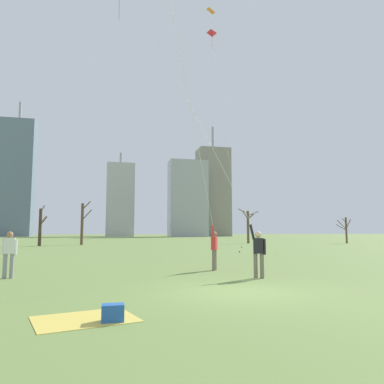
% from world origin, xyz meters
% --- Properties ---
extents(ground_plane, '(400.00, 400.00, 0.00)m').
position_xyz_m(ground_plane, '(0.00, 0.00, 0.00)').
color(ground_plane, olive).
extents(kite_flyer_foreground_left_blue, '(5.44, 3.86, 13.50)m').
position_xyz_m(kite_flyer_foreground_left_blue, '(0.71, 3.23, 3.24)').
color(kite_flyer_foreground_left_blue, '#726656').
rests_on(kite_flyer_foreground_left_blue, ground).
extents(kite_flyer_midfield_right_green, '(4.58, 7.08, 13.43)m').
position_xyz_m(kite_flyer_midfield_right_green, '(0.22, 4.45, 2.79)').
color(kite_flyer_midfield_right_green, '#726656').
rests_on(kite_flyer_midfield_right_green, ground).
extents(bystander_far_off_by_trees, '(0.51, 0.22, 1.62)m').
position_xyz_m(bystander_far_off_by_trees, '(-6.88, 4.45, 0.90)').
color(bystander_far_off_by_trees, gray).
rests_on(bystander_far_off_by_trees, ground).
extents(distant_kite_high_overhead_red, '(3.52, 0.39, 22.86)m').
position_xyz_m(distant_kite_high_overhead_red, '(6.73, 25.57, 20.33)').
color(distant_kite_high_overhead_red, red).
rests_on(distant_kite_high_overhead_red, ground).
extents(distant_kite_drifting_right_orange, '(3.35, 2.73, 18.39)m').
position_xyz_m(distant_kite_drifting_right_orange, '(3.96, 15.72, 15.32)').
color(distant_kite_drifting_right_orange, orange).
rests_on(distant_kite_drifting_right_orange, ground).
extents(picnic_spot, '(2.12, 1.85, 0.31)m').
position_xyz_m(picnic_spot, '(-3.59, -2.47, 0.09)').
color(picnic_spot, '#D8BF4C').
rests_on(picnic_spot, ground).
extents(bare_tree_far_right_edge, '(1.58, 3.34, 3.53)m').
position_xyz_m(bare_tree_far_right_edge, '(27.93, 34.97, 1.94)').
color(bare_tree_far_right_edge, brown).
rests_on(bare_tree_far_right_edge, ground).
extents(bare_tree_leftmost, '(1.35, 1.52, 5.28)m').
position_xyz_m(bare_tree_leftmost, '(-6.75, 36.95, 2.67)').
color(bare_tree_leftmost, brown).
rests_on(bare_tree_leftmost, ground).
extents(bare_tree_right_of_center, '(3.18, 1.85, 4.80)m').
position_xyz_m(bare_tree_right_of_center, '(15.10, 38.29, 2.54)').
color(bare_tree_right_of_center, brown).
rests_on(bare_tree_right_of_center, ground).
extents(bare_tree_rightmost, '(1.09, 2.82, 4.59)m').
position_xyz_m(bare_tree_rightmost, '(-11.09, 34.51, 2.25)').
color(bare_tree_rightmost, '#423326').
rests_on(bare_tree_rightmost, ground).
extents(skyline_wide_slab, '(10.45, 7.18, 43.53)m').
position_xyz_m(skyline_wide_slab, '(-32.85, 115.40, 18.64)').
color(skyline_wide_slab, slate).
rests_on(skyline_wide_slab, ground).
extents(skyline_mid_tower_left, '(11.62, 6.92, 23.34)m').
position_xyz_m(skyline_mid_tower_left, '(19.68, 100.65, 11.67)').
color(skyline_mid_tower_left, '#9EA3AD').
rests_on(skyline_mid_tower_left, ground).
extents(skyline_squat_block, '(10.45, 8.76, 37.72)m').
position_xyz_m(skyline_squat_block, '(30.55, 110.20, 14.90)').
color(skyline_squat_block, gray).
rests_on(skyline_squat_block, ground).
extents(skyline_slender_spire, '(8.68, 10.62, 27.33)m').
position_xyz_m(skyline_slender_spire, '(-0.50, 111.36, 11.62)').
color(skyline_slender_spire, '#B2B2B7').
rests_on(skyline_slender_spire, ground).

